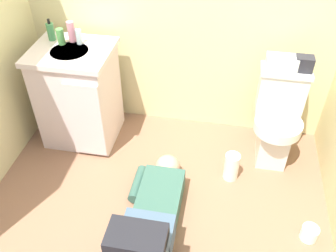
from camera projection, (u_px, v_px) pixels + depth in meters
name	position (u px, v px, depth m)	size (l,w,h in m)	color
ground_plane	(156.00, 204.00, 2.67)	(2.91, 2.94, 0.04)	#8A6148
toilet	(277.00, 119.00, 2.80)	(0.36, 0.46, 0.75)	silver
vanity_cabinet	(79.00, 95.00, 2.95)	(0.60, 0.53, 0.82)	silver
faucet	(76.00, 35.00, 2.77)	(0.02, 0.02, 0.10)	silver
person_plumber	(152.00, 216.00, 2.35)	(0.39, 1.06, 0.52)	#33594C
tissue_box	(282.00, 62.00, 2.59)	(0.22, 0.11, 0.10)	silver
toiletry_bag	(304.00, 64.00, 2.57)	(0.12, 0.09, 0.11)	#26262D
soap_dispenser	(51.00, 31.00, 2.77)	(0.06, 0.06, 0.17)	#479055
bottle_green	(61.00, 36.00, 2.72)	(0.06, 0.06, 0.12)	#52974C
bottle_pink	(71.00, 32.00, 2.74)	(0.05, 0.05, 0.16)	pink
bottle_clear	(79.00, 37.00, 2.73)	(0.04, 0.04, 0.11)	silver
paper_towel_roll	(231.00, 167.00, 2.77)	(0.11, 0.11, 0.23)	white
toilet_paper_roll	(309.00, 233.00, 2.40)	(0.11, 0.11, 0.10)	white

